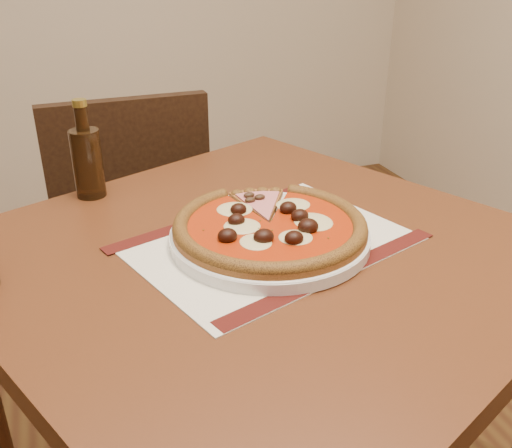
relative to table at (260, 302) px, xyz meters
The scene contains 7 objects.
table is the anchor object (origin of this frame).
chair_far 0.75m from the table, 98.99° to the left, with size 0.41×0.41×0.85m.
placemat 0.10m from the table, 21.56° to the left, with size 0.41×0.29×0.00m, color beige.
plate 0.11m from the table, 21.56° to the left, with size 0.31×0.31×0.02m, color white.
pizza 0.13m from the table, 20.32° to the left, with size 0.30×0.30×0.04m.
ham_slice 0.16m from the table, 62.81° to the left, with size 0.09×0.13×0.02m.
bottle 0.41m from the table, 127.29° to the left, with size 0.05×0.05×0.18m.
Camera 1 is at (0.72, 0.25, 1.17)m, focal length 40.00 mm.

